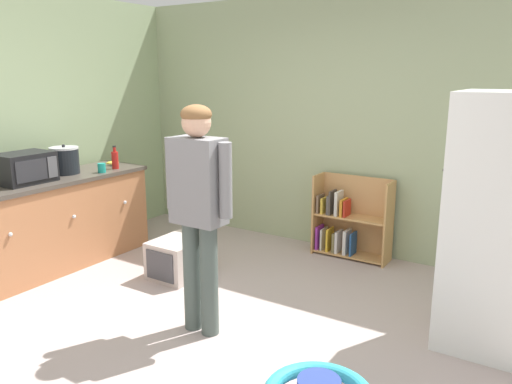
# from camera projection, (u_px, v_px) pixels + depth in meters

# --- Properties ---
(ground_plane) EXTENTS (12.00, 12.00, 0.00)m
(ground_plane) POSITION_uv_depth(u_px,v_px,m) (214.00, 337.00, 3.71)
(ground_plane) COLOR #B29E9A
(ground_plane) RESTS_ON ground
(back_wall) EXTENTS (5.20, 0.06, 2.70)m
(back_wall) POSITION_uv_depth(u_px,v_px,m) (346.00, 126.00, 5.31)
(back_wall) COLOR #A0AE86
(back_wall) RESTS_ON ground
(left_side_wall) EXTENTS (0.06, 2.99, 2.70)m
(left_side_wall) POSITION_uv_depth(u_px,v_px,m) (62.00, 125.00, 5.43)
(left_side_wall) COLOR #9DB284
(left_side_wall) RESTS_ON ground
(kitchen_counter) EXTENTS (0.65, 1.98, 0.90)m
(kitchen_counter) POSITION_uv_depth(u_px,v_px,m) (54.00, 222.00, 5.00)
(kitchen_counter) COLOR #B6734A
(kitchen_counter) RESTS_ON ground
(refrigerator) EXTENTS (0.73, 0.68, 1.78)m
(refrigerator) POSITION_uv_depth(u_px,v_px,m) (503.00, 224.00, 3.43)
(refrigerator) COLOR white
(refrigerator) RESTS_ON ground
(bookshelf) EXTENTS (0.80, 0.28, 0.85)m
(bookshelf) POSITION_uv_depth(u_px,v_px,m) (348.00, 222.00, 5.30)
(bookshelf) COLOR tan
(bookshelf) RESTS_ON ground
(standing_person) EXTENTS (0.57, 0.22, 1.69)m
(standing_person) POSITION_uv_depth(u_px,v_px,m) (198.00, 200.00, 3.58)
(standing_person) COLOR #4B5752
(standing_person) RESTS_ON ground
(pet_carrier) EXTENTS (0.42, 0.55, 0.36)m
(pet_carrier) POSITION_uv_depth(u_px,v_px,m) (180.00, 257.00, 4.81)
(pet_carrier) COLOR beige
(pet_carrier) RESTS_ON ground
(microwave) EXTENTS (0.37, 0.48, 0.28)m
(microwave) POSITION_uv_depth(u_px,v_px,m) (24.00, 168.00, 4.65)
(microwave) COLOR black
(microwave) RESTS_ON kitchen_counter
(crock_pot) EXTENTS (0.28, 0.28, 0.30)m
(crock_pot) POSITION_uv_depth(u_px,v_px,m) (65.00, 160.00, 5.07)
(crock_pot) COLOR black
(crock_pot) RESTS_ON kitchen_counter
(banana_bunch) EXTENTS (0.12, 0.16, 0.04)m
(banana_bunch) POSITION_uv_depth(u_px,v_px,m) (114.00, 163.00, 5.56)
(banana_bunch) COLOR yellow
(banana_bunch) RESTS_ON kitchen_counter
(ketchup_bottle) EXTENTS (0.07, 0.07, 0.25)m
(ketchup_bottle) POSITION_uv_depth(u_px,v_px,m) (115.00, 159.00, 5.34)
(ketchup_bottle) COLOR red
(ketchup_bottle) RESTS_ON kitchen_counter
(teal_cup) EXTENTS (0.08, 0.08, 0.09)m
(teal_cup) POSITION_uv_depth(u_px,v_px,m) (102.00, 168.00, 5.15)
(teal_cup) COLOR teal
(teal_cup) RESTS_ON kitchen_counter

